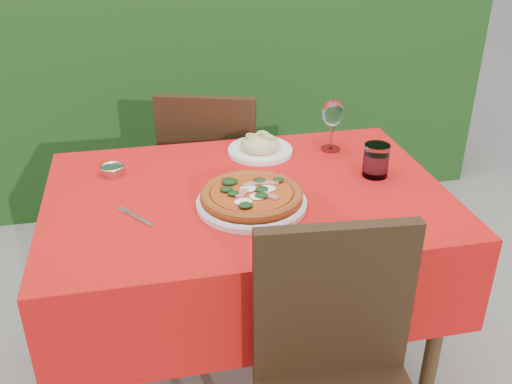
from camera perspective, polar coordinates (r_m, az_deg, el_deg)
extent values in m
plane|color=slate|center=(2.26, -0.79, -16.96)|extent=(60.00, 60.00, 0.00)
cube|color=black|center=(3.24, -6.37, 13.50)|extent=(3.20, 0.55, 1.60)
cube|color=#402A14|center=(1.82, -0.94, -0.68)|extent=(1.20, 0.80, 0.04)
cylinder|color=#402A14|center=(1.94, 17.52, -13.46)|extent=(0.05, 0.05, 0.70)
cylinder|color=#402A14|center=(2.29, -15.99, -6.15)|extent=(0.05, 0.05, 0.70)
cylinder|color=#402A14|center=(2.43, 10.16, -3.35)|extent=(0.05, 0.05, 0.70)
cube|color=red|center=(1.89, -0.91, -4.20)|extent=(1.26, 0.86, 0.32)
cube|color=black|center=(1.47, 7.77, -10.82)|extent=(0.41, 0.07, 0.45)
cube|color=black|center=(2.58, -4.02, 1.04)|extent=(0.51, 0.51, 0.04)
cube|color=black|center=(2.32, -4.96, 4.30)|extent=(0.39, 0.16, 0.44)
cylinder|color=black|center=(2.82, 0.16, -1.64)|extent=(0.03, 0.03, 0.41)
cylinder|color=black|center=(2.87, -6.69, -1.27)|extent=(0.03, 0.03, 0.41)
cylinder|color=black|center=(2.53, -0.64, -5.45)|extent=(0.03, 0.03, 0.41)
cylinder|color=black|center=(2.58, -8.27, -4.96)|extent=(0.03, 0.03, 0.41)
cylinder|color=white|center=(1.72, -0.45, -1.16)|extent=(0.33, 0.33, 0.02)
cylinder|color=#C55A1B|center=(1.71, -0.45, -0.56)|extent=(0.36, 0.36, 0.02)
cylinder|color=maroon|center=(1.70, -0.45, -0.12)|extent=(0.29, 0.29, 0.01)
cylinder|color=white|center=(2.08, 0.41, 4.14)|extent=(0.24, 0.24, 0.02)
ellipsoid|color=#CFC481|center=(2.07, 0.41, 4.80)|extent=(0.17, 0.17, 0.07)
cylinder|color=silver|center=(1.93, 11.91, 3.12)|extent=(0.08, 0.08, 0.11)
cylinder|color=#A9D0E6|center=(1.94, 11.86, 2.67)|extent=(0.07, 0.07, 0.08)
cylinder|color=white|center=(2.13, 7.45, 4.31)|extent=(0.07, 0.07, 0.01)
cylinder|color=white|center=(2.10, 7.54, 5.61)|extent=(0.01, 0.01, 0.10)
ellipsoid|color=white|center=(2.07, 7.68, 7.85)|extent=(0.08, 0.08, 0.10)
cube|color=silver|center=(1.69, -11.66, -2.59)|extent=(0.11, 0.14, 0.00)
cylinder|color=#BBBBC3|center=(1.98, -14.16, 2.11)|extent=(0.07, 0.07, 0.03)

